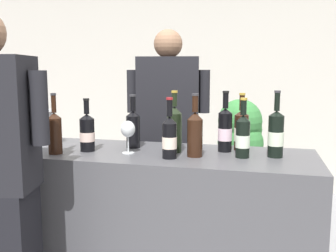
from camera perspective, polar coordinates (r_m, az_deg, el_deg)
name	(u,v)px	position (r m, az deg, el deg)	size (l,w,h in m)	color
wall_back	(206,71)	(4.62, 5.77, 8.25)	(8.00, 0.10, 2.80)	beige
counter	(139,231)	(2.28, -4.51, -15.59)	(1.96, 0.60, 0.95)	#4C4C51
wine_bottle_0	(241,130)	(2.17, 11.08, -0.62)	(0.08, 0.08, 0.33)	black
wine_bottle_1	(170,137)	(1.93, 0.23, -1.65)	(0.08, 0.08, 0.32)	black
wine_bottle_2	(87,132)	(2.16, -12.19, -0.93)	(0.08, 0.08, 0.30)	black
wine_bottle_3	(225,129)	(2.12, 8.67, -0.52)	(0.08, 0.08, 0.34)	black
wine_bottle_4	(133,128)	(2.21, -5.33, -0.25)	(0.08, 0.08, 0.31)	black
wine_bottle_5	(243,136)	(1.99, 11.30, -1.47)	(0.07, 0.07, 0.31)	black
wine_bottle_6	(55,132)	(2.13, -16.82, -0.82)	(0.08, 0.08, 0.33)	black
wine_bottle_7	(174,128)	(2.08, 0.98, -0.30)	(0.08, 0.08, 0.34)	black
wine_bottle_8	(276,134)	(2.04, 16.07, -1.14)	(0.08, 0.08, 0.35)	black
wine_bottle_9	(195,133)	(1.97, 4.11, -0.99)	(0.08, 0.08, 0.33)	black
wine_glass	(128,130)	(2.06, -6.10, -0.64)	(0.08, 0.08, 0.18)	silver
ice_bucket	(38,127)	(2.43, -19.12, -0.20)	(0.20, 0.20, 0.21)	silver
person_server	(168,152)	(2.72, 0.02, -3.92)	(0.58, 0.31, 1.69)	black
potted_shrub	(240,143)	(3.13, 10.82, -2.50)	(0.37, 0.51, 1.18)	brown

